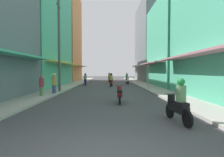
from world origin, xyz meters
The scene contains 18 objects.
ground_plane centered at (0.00, 17.76, 0.00)m, with size 95.75×95.75×0.00m, color #424244.
sidewalk_left centered at (-4.72, 17.76, 0.06)m, with size 1.95×51.52×0.12m, color #ADA89E.
sidewalk_right centered at (4.72, 17.76, 0.06)m, with size 1.95×51.52×0.12m, color #ADA89E.
building_left_mid centered at (-8.69, 18.81, 6.70)m, with size 7.05×12.56×13.42m.
building_left_far centered at (-8.69, 30.64, 8.11)m, with size 7.05×9.49×16.23m.
building_right_mid centered at (8.69, 18.59, 5.05)m, with size 7.05×9.94×10.11m.
building_right_far centered at (8.69, 30.03, 7.09)m, with size 7.05×12.25×14.19m.
motorbike_black centered at (2.68, 2.81, 0.70)m, with size 0.55×1.81×1.58m.
motorbike_white centered at (2.68, 21.89, 0.70)m, with size 0.55×1.81×1.58m.
motorbike_blue centered at (-2.94, 20.06, 0.70)m, with size 0.62×1.79×1.58m.
motorbike_red centered at (0.43, 17.88, 0.70)m, with size 0.55×1.81×1.58m.
motorbike_maroon centered at (0.82, 6.90, 0.50)m, with size 0.55×1.81×0.96m.
motorbike_silver centered at (0.45, 22.73, 0.70)m, with size 0.55×1.81×1.58m.
motorbike_green centered at (0.16, 26.23, 0.70)m, with size 0.55×1.81×1.58m.
pedestrian_far centered at (-4.05, 10.51, 0.96)m, with size 0.44×0.44×1.70m.
pedestrian_foreground centered at (-4.51, 9.21, 0.78)m, with size 0.34×0.34×1.57m.
utility_pole centered at (-4.00, 11.86, 4.02)m, with size 0.20×1.20×7.87m.
street_sign_no_entry centered at (3.90, 13.54, 1.72)m, with size 0.07×0.60×2.65m.
Camera 1 is at (0.27, -3.53, 1.81)m, focal length 29.18 mm.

